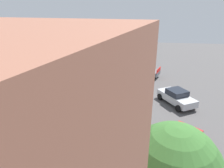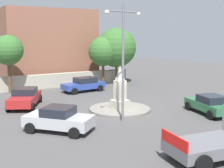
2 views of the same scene
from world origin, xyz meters
name	(u,v)px [view 2 (image 2 of 2)]	position (x,y,z in m)	size (l,w,h in m)	color
ground_plane	(120,110)	(0.00, 0.00, 0.00)	(80.00, 80.00, 0.00)	#4F4C4C
traffic_island	(120,109)	(0.00, 0.00, 0.08)	(4.56, 4.56, 0.17)	gray
monument	(120,89)	(0.00, 0.00, 1.59)	(1.08, 1.08, 3.23)	#B2AA99
streetlamp	(123,52)	(-1.80, -2.25, 4.51)	(2.93, 0.28, 7.49)	slate
car_blue_parked_left	(84,84)	(2.30, 7.85, 0.73)	(4.30, 2.24, 1.41)	#2D479E
car_green_near_island	(210,104)	(4.11, -4.98, 0.71)	(3.06, 4.24, 1.39)	#2D6B42
car_red_waiting	(25,97)	(-4.88, 5.72, 0.75)	(4.05, 4.50, 1.46)	#B22323
car_silver_far_side	(59,119)	(-6.05, -1.35, 0.75)	(3.53, 4.27, 1.47)	#B7BABF
stone_boundary_wall	(63,80)	(2.27, 11.73, 0.74)	(15.88, 0.70, 1.48)	#B2AA99
corner_building	(49,46)	(3.13, 16.16, 4.26)	(10.57, 6.02, 8.52)	#935B47
tree_near_wall	(103,52)	(6.45, 9.90, 3.74)	(3.30, 3.30, 5.40)	brown
tree_mid_cluster	(8,50)	(-3.56, 11.84, 4.12)	(2.87, 2.87, 5.59)	brown
tree_far_corner	(116,48)	(8.16, 9.57, 4.12)	(4.49, 4.49, 6.38)	brown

